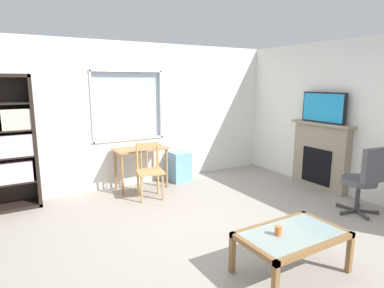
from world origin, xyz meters
name	(u,v)px	position (x,y,z in m)	size (l,w,h in m)	color
ground	(213,237)	(0.00, 0.00, -0.01)	(6.55, 6.06, 0.02)	#9E9389
wall_back_with_window	(137,116)	(0.02, 2.53, 1.27)	(5.55, 0.15, 2.57)	white
wall_right	(361,120)	(2.84, 0.00, 1.28)	(0.12, 5.26, 2.57)	white
bookshelf	(2,147)	(-2.16, 2.29, 0.95)	(0.90, 0.38, 1.99)	black
desk_under_window	(141,155)	(-0.08, 2.18, 0.61)	(0.92, 0.48, 0.74)	#A37547
wooden_chair	(149,170)	(-0.14, 1.67, 0.46)	(0.49, 0.47, 0.90)	tan
plastic_drawer_unit	(179,166)	(0.72, 2.23, 0.28)	(0.35, 0.40, 0.57)	#72ADDB
fireplace	(320,156)	(2.68, 0.59, 0.59)	(0.26, 1.16, 1.18)	gray
tv	(323,108)	(2.66, 0.59, 1.44)	(0.06, 0.84, 0.53)	black
office_chair	(365,177)	(2.21, -0.53, 0.55)	(0.58, 0.59, 1.00)	#4C4C51
coffee_table	(292,238)	(0.23, -1.02, 0.37)	(1.06, 0.64, 0.43)	#8C9E99
sippy_cup	(278,230)	(0.08, -0.99, 0.47)	(0.07, 0.07, 0.09)	orange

